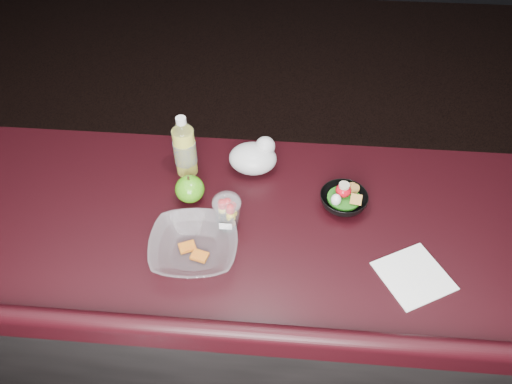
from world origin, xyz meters
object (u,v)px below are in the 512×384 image
Objects in this scene: fruit_cup at (227,211)px; green_apple at (190,189)px; snack_bowl at (343,199)px; takeout_bowl at (194,247)px; lemonade_bottle at (185,150)px.

green_apple is (-0.12, 0.09, -0.02)m from fruit_cup.
fruit_cup is 0.73× the size of snack_bowl.
takeout_bowl is at bearing -77.20° from green_apple.
takeout_bowl is at bearing -125.19° from fruit_cup.
lemonade_bottle is 1.32× the size of snack_bowl.
snack_bowl is (0.47, -0.11, -0.06)m from lemonade_bottle.
snack_bowl reaches higher than takeout_bowl.
takeout_bowl is at bearing -152.31° from snack_bowl.
green_apple is 0.20m from takeout_bowl.
fruit_cup is at bearing -37.52° from green_apple.
fruit_cup is 0.15m from green_apple.
snack_bowl is at bearing -12.68° from lemonade_bottle.
lemonade_bottle is at bearing 126.02° from fruit_cup.
fruit_cup reaches higher than green_apple.
takeout_bowl is (0.05, -0.20, -0.01)m from green_apple.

